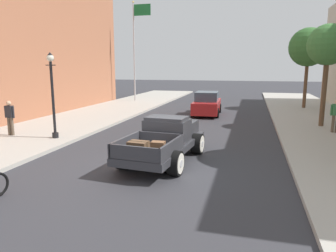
# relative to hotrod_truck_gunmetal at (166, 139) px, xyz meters

# --- Properties ---
(ground_plane) EXTENTS (140.00, 140.00, 0.00)m
(ground_plane) POSITION_rel_hotrod_truck_gunmetal_xyz_m (-0.18, -1.06, -0.75)
(ground_plane) COLOR #333338
(hotrod_truck_gunmetal) EXTENTS (2.48, 5.04, 1.58)m
(hotrod_truck_gunmetal) POSITION_rel_hotrod_truck_gunmetal_xyz_m (0.00, 0.00, 0.00)
(hotrod_truck_gunmetal) COLOR #333338
(hotrod_truck_gunmetal) RESTS_ON ground
(car_background_red) EXTENTS (2.00, 4.37, 1.65)m
(car_background_red) POSITION_rel_hotrod_truck_gunmetal_xyz_m (-0.07, 11.28, 0.01)
(car_background_red) COLOR #AD1E1E
(car_background_red) RESTS_ON ground
(pedestrian_sidewalk_left) EXTENTS (0.53, 0.22, 1.65)m
(pedestrian_sidewalk_left) POSITION_rel_hotrod_truck_gunmetal_xyz_m (-8.06, 1.41, 0.33)
(pedestrian_sidewalk_left) COLOR brown
(pedestrian_sidewalk_left) RESTS_ON sidewalk_left
(pedestrian_sidewalk_right) EXTENTS (0.53, 0.22, 1.65)m
(pedestrian_sidewalk_right) POSITION_rel_hotrod_truck_gunmetal_xyz_m (7.03, 6.11, 0.33)
(pedestrian_sidewalk_right) COLOR brown
(pedestrian_sidewalk_right) RESTS_ON sidewalk_right
(street_lamp_near) EXTENTS (0.50, 0.32, 3.85)m
(street_lamp_near) POSITION_rel_hotrod_truck_gunmetal_xyz_m (-5.69, 1.46, 1.63)
(street_lamp_near) COLOR black
(street_lamp_near) RESTS_ON sidewalk_left
(flagpole) EXTENTS (1.74, 0.16, 9.16)m
(flagpole) POSITION_rel_hotrod_truck_gunmetal_xyz_m (-7.70, 17.66, 5.02)
(flagpole) COLOR #B2B2B7
(flagpole) RESTS_ON sidewalk_left
(street_tree_second) EXTENTS (2.17, 2.17, 5.46)m
(street_tree_second) POSITION_rel_hotrod_truck_gunmetal_xyz_m (6.75, 7.83, 3.71)
(street_tree_second) COLOR brown
(street_tree_second) RESTS_ON sidewalk_right
(street_tree_third) EXTENTS (2.96, 2.96, 6.21)m
(street_tree_third) POSITION_rel_hotrod_truck_gunmetal_xyz_m (7.05, 16.09, 4.09)
(street_tree_third) COLOR brown
(street_tree_third) RESTS_ON sidewalk_right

